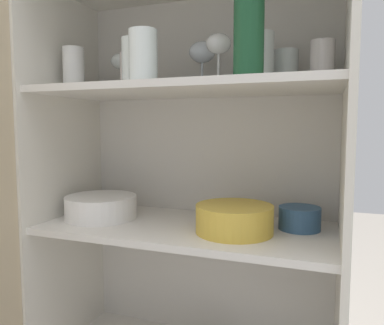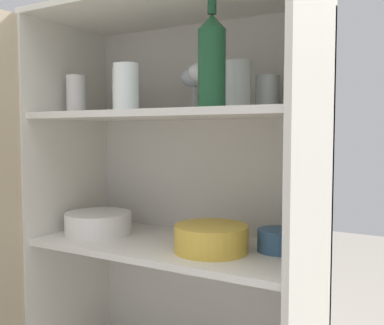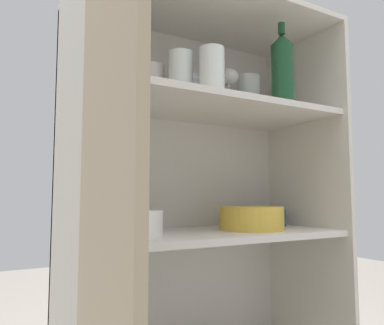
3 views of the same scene
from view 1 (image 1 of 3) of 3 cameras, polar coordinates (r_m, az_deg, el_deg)
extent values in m
cube|color=silver|center=(1.31, 2.35, -8.01)|extent=(0.88, 0.02, 1.45)
cube|color=silver|center=(1.34, -18.44, -7.99)|extent=(0.02, 0.42, 1.45)
cube|color=silver|center=(1.06, 21.99, -11.70)|extent=(0.02, 0.42, 1.45)
cube|color=silver|center=(1.12, -0.81, -10.00)|extent=(0.84, 0.38, 0.02)
cube|color=silver|center=(1.09, -0.84, 11.03)|extent=(0.84, 0.38, 0.02)
cylinder|color=white|center=(1.10, -8.68, 14.90)|extent=(0.07, 0.07, 0.13)
cylinder|color=silver|center=(1.08, 19.22, 14.27)|extent=(0.06, 0.06, 0.11)
cylinder|color=white|center=(1.15, 14.09, 13.73)|extent=(0.07, 0.07, 0.10)
cylinder|color=silver|center=(1.19, -9.12, 13.56)|extent=(0.07, 0.07, 0.11)
cylinder|color=white|center=(1.08, 10.23, 15.28)|extent=(0.08, 0.08, 0.14)
cylinder|color=white|center=(1.25, -17.60, 13.48)|extent=(0.07, 0.07, 0.13)
cylinder|color=white|center=(1.01, -7.45, 15.80)|extent=(0.07, 0.07, 0.13)
cylinder|color=white|center=(1.28, -10.71, 10.68)|extent=(0.06, 0.06, 0.01)
cylinder|color=white|center=(1.29, -10.74, 12.30)|extent=(0.01, 0.01, 0.07)
ellipsoid|color=white|center=(1.30, -10.79, 14.92)|extent=(0.07, 0.07, 0.05)
cylinder|color=white|center=(1.20, 1.54, 11.13)|extent=(0.07, 0.07, 0.01)
cylinder|color=white|center=(1.21, 1.55, 13.12)|extent=(0.01, 0.01, 0.08)
ellipsoid|color=white|center=(1.22, 1.56, 16.46)|extent=(0.08, 0.08, 0.07)
cylinder|color=white|center=(1.07, 4.03, 11.83)|extent=(0.06, 0.06, 0.01)
cylinder|color=white|center=(1.07, 4.04, 14.09)|extent=(0.01, 0.01, 0.08)
ellipsoid|color=white|center=(1.09, 4.07, 17.61)|extent=(0.07, 0.07, 0.06)
cylinder|color=#194728|center=(0.92, 8.65, 18.79)|extent=(0.07, 0.07, 0.20)
cylinder|color=white|center=(1.24, -13.66, -8.02)|extent=(0.22, 0.22, 0.01)
cylinder|color=white|center=(1.24, -13.67, -7.61)|extent=(0.22, 0.22, 0.01)
cylinder|color=white|center=(1.23, -13.68, -7.20)|extent=(0.22, 0.22, 0.01)
cylinder|color=white|center=(1.23, -13.69, -6.79)|extent=(0.22, 0.22, 0.01)
cylinder|color=white|center=(1.23, -13.70, -6.38)|extent=(0.22, 0.22, 0.01)
cylinder|color=white|center=(1.23, -13.71, -5.97)|extent=(0.22, 0.22, 0.01)
cylinder|color=white|center=(1.23, -13.71, -5.56)|extent=(0.22, 0.22, 0.01)
cylinder|color=white|center=(1.23, -13.72, -5.15)|extent=(0.22, 0.22, 0.01)
cylinder|color=gold|center=(1.04, 6.48, -8.53)|extent=(0.21, 0.21, 0.08)
torus|color=gold|center=(1.03, 6.50, -6.67)|extent=(0.21, 0.21, 0.01)
cylinder|color=#33567A|center=(1.11, 16.06, -8.15)|extent=(0.12, 0.12, 0.06)
torus|color=#33567A|center=(1.11, 16.10, -6.73)|extent=(0.12, 0.12, 0.01)
camera|label=2|loc=(0.38, 133.00, 4.10)|focal=42.00mm
camera|label=3|loc=(1.04, -69.29, -8.08)|focal=35.00mm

